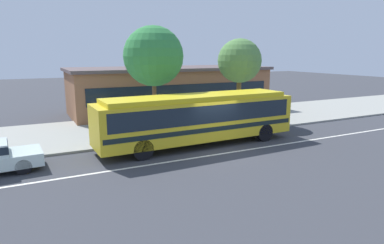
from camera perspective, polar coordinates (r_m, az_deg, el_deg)
ground_plane at (r=17.38m, az=4.13°, el=-4.71°), size 120.00×120.00×0.00m
sidewalk_slab at (r=23.06m, az=-4.15°, el=-0.47°), size 60.00×8.00×0.12m
lane_stripe_center at (r=16.73m, az=5.53°, el=-5.38°), size 56.00×0.16×0.01m
transit_bus at (r=17.81m, az=1.05°, el=1.02°), size 11.08×2.74×2.75m
pedestrian_waiting_near_sign at (r=21.79m, az=2.19°, el=1.60°), size 0.48×0.48×1.66m
bus_stop_sign at (r=21.12m, az=7.92°, el=2.69°), size 0.09×0.44×2.36m
street_tree_near_stop at (r=20.73m, az=-6.63°, el=11.14°), size 3.67×3.67×6.46m
street_tree_mid_block at (r=23.70m, az=8.18°, el=10.29°), size 3.06×3.06×5.82m
station_building at (r=28.58m, az=-3.79°, el=5.63°), size 16.72×6.70×3.78m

